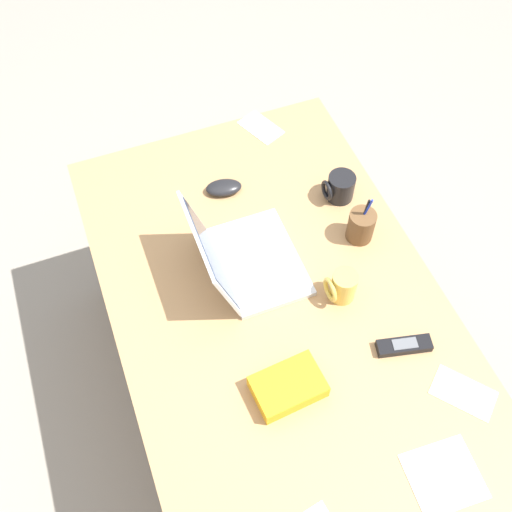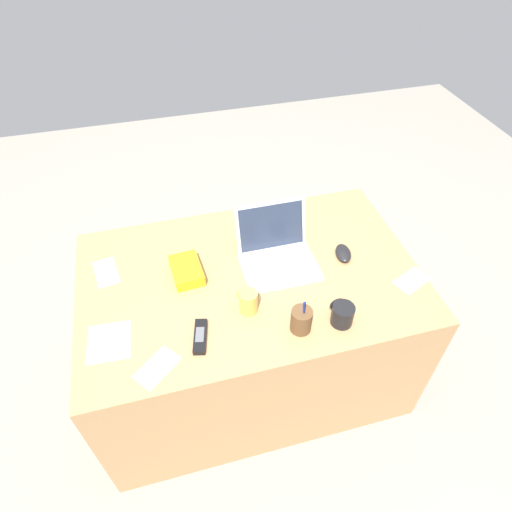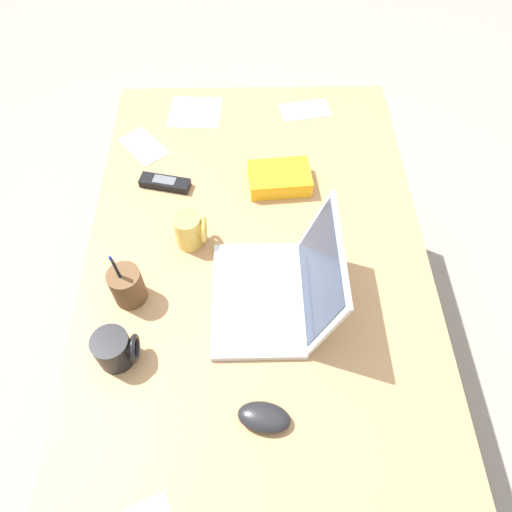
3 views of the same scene
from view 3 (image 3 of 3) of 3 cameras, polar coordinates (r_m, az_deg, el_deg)
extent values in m
plane|color=gray|center=(1.93, 0.05, -12.59)|extent=(6.00, 6.00, 0.00)
cube|color=tan|center=(1.59, 0.06, -7.60)|extent=(1.43, 0.90, 0.74)
cube|color=silver|center=(1.20, -0.01, -5.02)|extent=(0.32, 0.22, 0.02)
cube|color=silver|center=(1.19, 0.96, -4.75)|extent=(0.26, 0.11, 0.00)
cube|color=silver|center=(1.19, -3.36, -4.83)|extent=(0.09, 0.05, 0.00)
cube|color=silver|center=(1.11, 7.66, -1.92)|extent=(0.31, 0.07, 0.22)
cube|color=#283347|center=(1.11, 7.41, -1.88)|extent=(0.28, 0.06, 0.19)
ellipsoid|color=black|center=(1.07, 0.96, -18.50)|extent=(0.09, 0.12, 0.03)
cylinder|color=#E0BC4C|center=(1.27, -8.02, 2.99)|extent=(0.07, 0.07, 0.10)
torus|color=#E0BC4C|center=(1.27, -6.18, 3.17)|extent=(0.07, 0.01, 0.07)
cylinder|color=black|center=(1.14, -16.49, -10.52)|extent=(0.08, 0.08, 0.09)
torus|color=black|center=(1.13, -14.14, -10.50)|extent=(0.06, 0.01, 0.06)
cube|color=black|center=(1.45, -10.69, 8.47)|extent=(0.08, 0.15, 0.02)
cube|color=#595B60|center=(1.44, -10.78, 8.82)|extent=(0.04, 0.07, 0.00)
cylinder|color=brown|center=(1.21, -14.94, -3.45)|extent=(0.08, 0.08, 0.10)
cylinder|color=#1933B2|center=(1.17, -15.65, -2.49)|extent=(0.02, 0.03, 0.15)
cylinder|color=black|center=(1.17, -15.63, -2.63)|extent=(0.01, 0.01, 0.14)
cube|color=#F2AD19|center=(1.42, 2.80, 9.14)|extent=(0.13, 0.18, 0.05)
cube|color=white|center=(1.59, -13.11, 12.48)|extent=(0.18, 0.17, 0.00)
cube|color=white|center=(1.68, -7.18, 16.48)|extent=(0.16, 0.18, 0.00)
cube|color=white|center=(1.69, 5.80, 16.74)|extent=(0.11, 0.17, 0.00)
camera|label=1|loc=(1.56, 33.83, 67.61)|focal=41.79mm
camera|label=2|loc=(1.60, -75.31, 38.13)|focal=30.51mm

